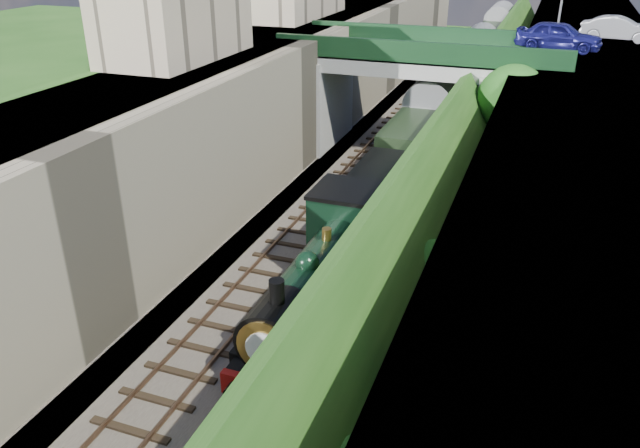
% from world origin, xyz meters
% --- Properties ---
extents(ground, '(160.00, 160.00, 0.00)m').
position_xyz_m(ground, '(0.00, 0.00, 0.00)').
color(ground, '#1E4714').
rests_on(ground, ground).
extents(trackbed, '(10.00, 90.00, 0.20)m').
position_xyz_m(trackbed, '(0.00, 20.00, 0.10)').
color(trackbed, '#473F38').
rests_on(trackbed, ground).
extents(retaining_wall, '(1.00, 90.00, 7.00)m').
position_xyz_m(retaining_wall, '(-5.50, 20.00, 3.50)').
color(retaining_wall, '#756B56').
rests_on(retaining_wall, ground).
extents(street_plateau_left, '(6.00, 90.00, 7.00)m').
position_xyz_m(street_plateau_left, '(-9.00, 20.00, 3.50)').
color(street_plateau_left, '#262628').
rests_on(street_plateau_left, ground).
extents(street_plateau_right, '(8.00, 90.00, 6.25)m').
position_xyz_m(street_plateau_right, '(9.50, 20.00, 3.12)').
color(street_plateau_right, '#262628').
rests_on(street_plateau_right, ground).
extents(embankment_slope, '(4.44, 90.00, 6.36)m').
position_xyz_m(embankment_slope, '(4.89, 17.77, 2.58)').
color(embankment_slope, '#1E4714').
rests_on(embankment_slope, ground).
extents(track_left, '(2.50, 90.00, 0.20)m').
position_xyz_m(track_left, '(-2.00, 20.00, 0.25)').
color(track_left, black).
rests_on(track_left, trackbed).
extents(track_right, '(2.50, 90.00, 0.20)m').
position_xyz_m(track_right, '(1.20, 20.00, 0.25)').
color(track_right, black).
rests_on(track_right, trackbed).
extents(road_bridge, '(16.00, 6.40, 7.25)m').
position_xyz_m(road_bridge, '(0.94, 24.00, 4.08)').
color(road_bridge, gray).
rests_on(road_bridge, ground).
extents(building_near, '(4.00, 8.00, 4.00)m').
position_xyz_m(building_near, '(-9.50, 14.00, 9.00)').
color(building_near, gray).
rests_on(building_near, street_plateau_left).
extents(tree, '(3.60, 3.80, 6.60)m').
position_xyz_m(tree, '(5.91, 20.38, 4.65)').
color(tree, black).
rests_on(tree, ground).
extents(car_blue, '(4.98, 2.56, 1.62)m').
position_xyz_m(car_blue, '(7.53, 27.04, 7.06)').
color(car_blue, navy).
rests_on(car_blue, street_plateau_right).
extents(car_silver, '(4.57, 2.08, 1.45)m').
position_xyz_m(car_silver, '(10.95, 31.79, 6.98)').
color(car_silver, '#99999D').
rests_on(car_silver, street_plateau_right).
extents(locomotive, '(3.10, 10.22, 3.83)m').
position_xyz_m(locomotive, '(1.20, 5.04, 1.89)').
color(locomotive, black).
rests_on(locomotive, trackbed).
extents(tender, '(2.70, 6.00, 3.05)m').
position_xyz_m(tender, '(1.20, 12.40, 1.62)').
color(tender, black).
rests_on(tender, trackbed).
extents(coach_front, '(2.90, 18.00, 3.70)m').
position_xyz_m(coach_front, '(1.20, 25.00, 2.05)').
color(coach_front, black).
rests_on(coach_front, trackbed).
extents(coach_middle, '(2.90, 18.00, 3.70)m').
position_xyz_m(coach_middle, '(1.20, 43.80, 2.05)').
color(coach_middle, black).
rests_on(coach_middle, trackbed).
extents(coach_rear, '(2.90, 18.00, 3.70)m').
position_xyz_m(coach_rear, '(1.20, 62.60, 2.05)').
color(coach_rear, black).
rests_on(coach_rear, trackbed).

